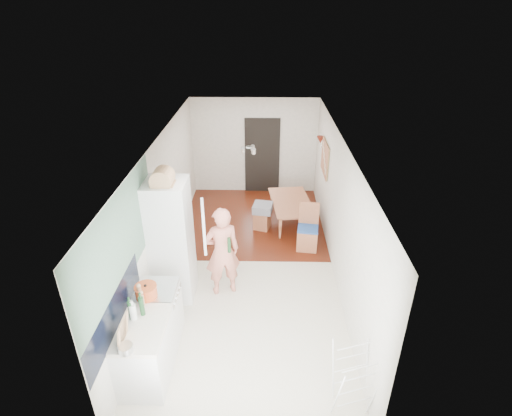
{
  "coord_description": "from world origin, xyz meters",
  "views": [
    {
      "loc": [
        0.25,
        -6.31,
        4.63
      ],
      "look_at": [
        0.11,
        0.2,
        1.2
      ],
      "focal_mm": 28.0,
      "sensor_mm": 36.0,
      "label": 1
    }
  ],
  "objects_px": {
    "dining_table": "(292,213)",
    "dining_chair": "(308,228)",
    "drying_rack": "(353,381)",
    "person": "(222,244)",
    "stool": "(262,220)"
  },
  "relations": [
    {
      "from": "person",
      "to": "dining_table",
      "type": "height_order",
      "value": "person"
    },
    {
      "from": "dining_chair",
      "to": "stool",
      "type": "relative_size",
      "value": 2.25
    },
    {
      "from": "person",
      "to": "drying_rack",
      "type": "relative_size",
      "value": 2.22
    },
    {
      "from": "person",
      "to": "drying_rack",
      "type": "height_order",
      "value": "person"
    },
    {
      "from": "person",
      "to": "dining_chair",
      "type": "distance_m",
      "value": 2.19
    },
    {
      "from": "dining_table",
      "to": "stool",
      "type": "distance_m",
      "value": 0.75
    },
    {
      "from": "stool",
      "to": "dining_table",
      "type": "bearing_deg",
      "value": 23.66
    },
    {
      "from": "dining_table",
      "to": "dining_chair",
      "type": "bearing_deg",
      "value": -173.97
    },
    {
      "from": "drying_rack",
      "to": "dining_table",
      "type": "bearing_deg",
      "value": 78.62
    },
    {
      "from": "dining_chair",
      "to": "stool",
      "type": "bearing_deg",
      "value": 147.69
    },
    {
      "from": "person",
      "to": "stool",
      "type": "relative_size",
      "value": 4.52
    },
    {
      "from": "person",
      "to": "dining_chair",
      "type": "xyz_separation_m",
      "value": [
        1.6,
        1.41,
        -0.49
      ]
    },
    {
      "from": "dining_table",
      "to": "drying_rack",
      "type": "distance_m",
      "value": 4.75
    },
    {
      "from": "drying_rack",
      "to": "person",
      "type": "bearing_deg",
      "value": 112.22
    },
    {
      "from": "dining_chair",
      "to": "drying_rack",
      "type": "height_order",
      "value": "dining_chair"
    }
  ]
}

